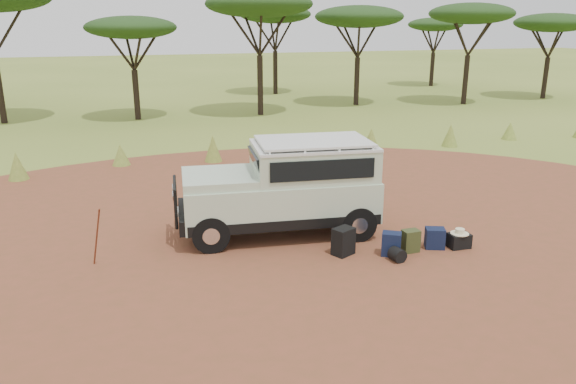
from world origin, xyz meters
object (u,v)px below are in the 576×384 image
object	(u,v)px
backpack_black	(343,242)
hard_case	(459,241)
backpack_navy	(391,244)
safari_vehicle	(286,190)
backpack_olive	(410,241)
duffel_navy	(435,238)
walking_staff	(97,237)

from	to	relation	value
backpack_black	hard_case	xyz separation A→B (m)	(2.48, -0.39, -0.13)
backpack_navy	safari_vehicle	bearing A→B (deg)	163.13
backpack_navy	backpack_olive	xyz separation A→B (m)	(0.47, 0.06, -0.01)
backpack_black	duffel_navy	bearing A→B (deg)	-33.80
backpack_olive	duffel_navy	xyz separation A→B (m)	(0.59, 0.02, -0.02)
safari_vehicle	backpack_black	xyz separation A→B (m)	(0.76, -1.51, -0.74)
backpack_olive	backpack_navy	bearing A→B (deg)	-174.53
walking_staff	backpack_black	bearing A→B (deg)	-37.79
backpack_olive	duffel_navy	world-z (taller)	backpack_olive
backpack_olive	duffel_navy	bearing A→B (deg)	0.41
backpack_navy	hard_case	distance (m)	1.56
backpack_navy	hard_case	bearing A→B (deg)	28.90
safari_vehicle	duffel_navy	size ratio (longest dim) A/B	10.23
duffel_navy	hard_case	xyz separation A→B (m)	(0.50, -0.13, -0.06)
backpack_black	hard_case	bearing A→B (deg)	-35.35
walking_staff	hard_case	distance (m)	7.36
duffel_navy	walking_staff	bearing A→B (deg)	-167.53
walking_staff	duffel_navy	bearing A→B (deg)	-37.04
backpack_black	duffel_navy	world-z (taller)	backpack_black
safari_vehicle	backpack_olive	size ratio (longest dim) A/B	9.50
backpack_navy	walking_staff	bearing A→B (deg)	-160.68
hard_case	backpack_black	bearing A→B (deg)	172.41
safari_vehicle	backpack_olive	distance (m)	2.90
safari_vehicle	backpack_navy	bearing A→B (deg)	-41.68
walking_staff	backpack_black	size ratio (longest dim) A/B	2.32
safari_vehicle	walking_staff	xyz separation A→B (m)	(-4.01, -0.68, -0.39)
duffel_navy	backpack_olive	bearing A→B (deg)	-156.37
walking_staff	backpack_navy	distance (m)	5.82
hard_case	duffel_navy	bearing A→B (deg)	166.45
safari_vehicle	walking_staff	world-z (taller)	safari_vehicle
walking_staff	duffel_navy	world-z (taller)	walking_staff
duffel_navy	backpack_navy	bearing A→B (deg)	-154.11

